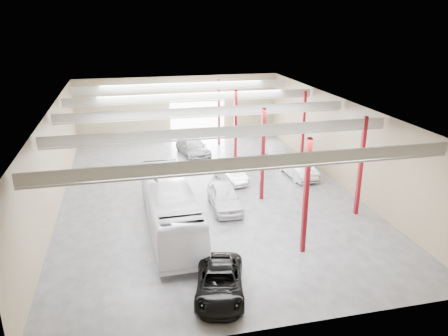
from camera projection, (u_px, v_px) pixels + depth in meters
name	position (u px, v px, depth m)	size (l,w,h in m)	color
depot_shell	(207.00, 130.00, 33.11)	(22.12, 32.12, 7.06)	#444448
coach_bus	(170.00, 207.00, 27.99)	(2.76, 11.78, 3.28)	white
black_sedan	(220.00, 282.00, 21.73)	(2.35, 5.10, 1.42)	black
car_row_a	(225.00, 197.00, 31.41)	(2.03, 5.05, 1.72)	silver
car_row_b	(229.00, 172.00, 36.56)	(1.59, 4.56, 1.50)	silver
car_row_c	(193.00, 147.00, 43.22)	(2.37, 5.84, 1.69)	gray
car_right_near	(297.00, 167.00, 37.62)	(1.81, 5.19, 1.71)	#ADAEB2
car_right_far	(277.00, 150.00, 42.41)	(1.94, 4.82, 1.64)	white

